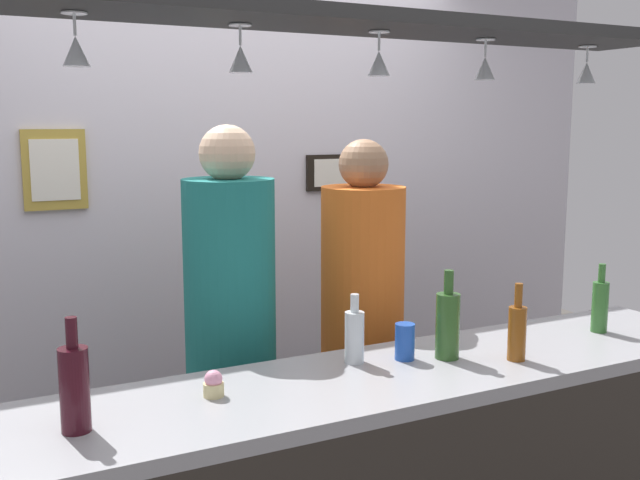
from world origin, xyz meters
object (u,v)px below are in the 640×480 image
Objects in this scene: bottle_beer_green_import at (600,305)px; bottle_champagne_green at (448,324)px; person_left_teal_shirt at (230,311)px; bottle_soda_clear at (354,335)px; cupcake at (214,384)px; picture_frame_lower_pair at (334,172)px; picture_frame_caricature at (55,170)px; drink_can at (405,342)px; person_right_orange_shirt at (362,304)px; bottle_wine_dark_red at (74,387)px; bottle_beer_amber_tall at (517,331)px.

bottle_champagne_green reaches higher than bottle_beer_green_import.
person_left_teal_shirt reaches higher than bottle_soda_clear.
picture_frame_lower_pair is (1.12, 1.36, 0.49)m from cupcake.
picture_frame_caricature is (-1.03, 1.38, 0.46)m from bottle_champagne_green.
bottle_soda_clear is 1.01m from bottle_beer_green_import.
picture_frame_caricature is (-0.90, 1.32, 0.52)m from drink_can.
person_left_teal_shirt is 0.57m from person_right_orange_shirt.
person_left_teal_shirt is 5.83× the size of bottle_wine_dark_red.
person_right_orange_shirt reaches higher than bottle_beer_green_import.
bottle_wine_dark_red reaches higher than bottle_beer_amber_tall.
drink_can is at bearing 158.41° from bottle_champagne_green.
bottle_beer_amber_tall reaches higher than cupcake.
bottle_beer_amber_tall is at bearing -166.99° from bottle_beer_green_import.
bottle_champagne_green is at bearing -49.13° from person_left_teal_shirt.
picture_frame_lower_pair is (1.52, 1.43, 0.41)m from bottle_wine_dark_red.
bottle_champagne_green is at bearing -102.70° from picture_frame_lower_pair.
bottle_beer_amber_tall is at bearing -24.57° from bottle_soda_clear.
person_left_teal_shirt is at bearing -56.95° from picture_frame_caricature.
person_left_teal_shirt is 1.04m from bottle_beer_amber_tall.
drink_can is at bearing 5.57° from bottle_wine_dark_red.
drink_can is 0.41× the size of picture_frame_lower_pair.
cupcake is at bearing -129.60° from picture_frame_lower_pair.
bottle_wine_dark_red is at bearing -134.91° from person_left_teal_shirt.
drink_can is 0.68m from cupcake.
bottle_champagne_green is (-0.19, 0.12, 0.02)m from bottle_beer_amber_tall.
bottle_champagne_green is 1.47m from picture_frame_lower_pair.
bottle_wine_dark_red and bottle_champagne_green have the same top height.
bottle_soda_clear is at bearing 173.96° from bottle_beer_green_import.
picture_frame_caricature reaches higher than person_right_orange_shirt.
bottle_beer_amber_tall is at bearing -8.15° from cupcake.
person_left_teal_shirt is 22.43× the size of cupcake.
cupcake is (-0.81, 0.02, -0.08)m from bottle_champagne_green.
picture_frame_caricature reaches higher than bottle_wine_dark_red.
bottle_wine_dark_red is (-1.91, -0.05, 0.01)m from bottle_beer_green_import.
bottle_beer_amber_tall is at bearing -32.50° from bottle_champagne_green.
bottle_champagne_green is 3.85× the size of cupcake.
person_right_orange_shirt is 0.94m from picture_frame_lower_pair.
person_left_teal_shirt reaches higher than picture_frame_caricature.
bottle_beer_amber_tall is at bearing -78.19° from person_right_orange_shirt.
picture_frame_caricature is (0.18, 1.43, 0.46)m from bottle_wine_dark_red.
picture_frame_lower_pair is (0.85, 0.76, 0.45)m from person_left_teal_shirt.
picture_frame_lower_pair is at bearing 77.30° from bottle_champagne_green.
bottle_soda_clear is at bearing 8.93° from cupcake.
bottle_beer_amber_tall reaches higher than bottle_soda_clear.
person_left_teal_shirt is at bearing 153.29° from bottle_beer_green_import.
picture_frame_caricature is (-1.73, 1.38, 0.48)m from bottle_beer_green_import.
person_right_orange_shirt is (0.57, 0.00, -0.04)m from person_left_teal_shirt.
bottle_wine_dark_red reaches higher than bottle_beer_green_import.
bottle_beer_amber_tall is (0.73, -0.74, 0.02)m from person_left_teal_shirt.
person_right_orange_shirt reaches higher than bottle_beer_amber_tall.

